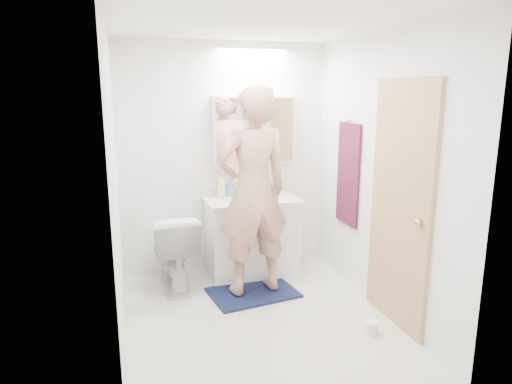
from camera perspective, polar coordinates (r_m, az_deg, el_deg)
name	(u,v)px	position (r m, az deg, el deg)	size (l,w,h in m)	color
floor	(259,318)	(4.05, 0.32, -15.49)	(2.50, 2.50, 0.00)	silver
ceiling	(259,22)	(3.60, 0.37, 20.50)	(2.50, 2.50, 0.00)	white
wall_back	(225,159)	(4.83, -3.90, 4.18)	(2.50, 2.50, 0.00)	white
wall_front	(325,223)	(2.50, 8.57, -3.90)	(2.50, 2.50, 0.00)	white
wall_left	(115,189)	(3.49, -17.22, 0.40)	(2.50, 2.50, 0.00)	white
wall_right	(381,174)	(4.09, 15.31, 2.22)	(2.50, 2.50, 0.00)	white
vanity_cabinet	(252,238)	(4.80, -0.55, -5.80)	(0.90, 0.55, 0.78)	silver
countertop	(252,200)	(4.69, -0.56, -1.04)	(0.95, 0.58, 0.04)	silver
sink_basin	(251,196)	(4.71, -0.66, -0.54)	(0.36, 0.36, 0.03)	white
faucet	(246,187)	(4.87, -1.26, 0.69)	(0.02, 0.02, 0.16)	silver
medicine_cabinet	(254,130)	(4.80, -0.22, 7.76)	(0.88, 0.14, 0.70)	white
mirror_panel	(256,131)	(4.73, 0.03, 7.68)	(0.84, 0.01, 0.66)	silver
toilet	(174,250)	(4.55, -10.28, -7.16)	(0.43, 0.75, 0.76)	silver
bath_rug	(253,293)	(4.47, -0.38, -12.47)	(0.80, 0.55, 0.02)	#121D39
person	(253,192)	(4.15, -0.40, 0.06)	(0.70, 0.46, 1.91)	tan
door	(400,206)	(3.83, 17.60, -1.67)	(0.04, 0.80, 2.00)	tan
door_knob	(418,222)	(3.58, 19.65, -3.61)	(0.06, 0.06, 0.06)	gold
towel	(348,174)	(4.56, 11.43, 2.19)	(0.02, 0.42, 1.00)	black
towel_hook	(349,121)	(4.49, 11.57, 8.71)	(0.02, 0.02, 0.07)	silver
soap_bottle_a	(221,185)	(4.73, -4.39, 0.86)	(0.10, 0.10, 0.25)	#D3CF89
soap_bottle_b	(230,188)	(4.79, -3.27, 0.55)	(0.08, 0.08, 0.17)	#5C90C7
toothbrush_cup	(272,190)	(4.90, 2.07, 0.30)	(0.09, 0.09, 0.08)	#445ACD
toilet_paper_roll	(371,327)	(3.91, 14.22, -16.10)	(0.11, 0.11, 0.10)	white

